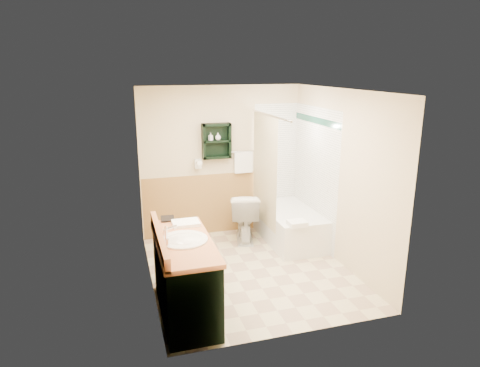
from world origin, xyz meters
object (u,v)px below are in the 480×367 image
toilet (244,216)px  soap_bottle_a (211,139)px  soap_bottle_b (218,137)px  wall_shelf (217,141)px  bathtub (289,224)px  vanity_book (160,212)px  vanity (185,277)px  hair_dryer (198,164)px

toilet → soap_bottle_a: bearing=-23.8°
toilet → soap_bottle_b: 1.31m
soap_bottle_a → wall_shelf: bearing=3.0°
wall_shelf → soap_bottle_b: size_ratio=4.89×
wall_shelf → bathtub: size_ratio=0.37×
toilet → vanity_book: vanity_book is taller
vanity → vanity_book: (-0.17, 0.71, 0.54)m
wall_shelf → soap_bottle_a: (-0.09, -0.01, 0.04)m
bathtub → soap_bottle_b: 1.77m
wall_shelf → soap_bottle_a: 0.10m
hair_dryer → bathtub: bearing=-23.6°
hair_dryer → toilet: hair_dryer is taller
wall_shelf → vanity: 2.61m
hair_dryer → bathtub: 1.73m
vanity → soap_bottle_a: bearing=69.8°
wall_shelf → vanity_book: 1.91m
vanity_book → soap_bottle_a: (0.97, 1.47, 0.61)m
vanity → bathtub: vanity is taller
vanity → wall_shelf: bearing=67.7°
toilet → hair_dryer: bearing=-16.0°
vanity → soap_bottle_a: size_ratio=11.64×
bathtub → toilet: (-0.68, 0.21, 0.13)m
bathtub → soap_bottle_a: bearing=153.9°
vanity → toilet: (1.24, 1.84, -0.05)m
bathtub → soap_bottle_a: (-1.12, 0.55, 1.34)m
wall_shelf → vanity_book: wall_shelf is taller
bathtub → vanity_book: 2.39m
wall_shelf → vanity: size_ratio=0.40×
vanity → soap_bottle_b: bearing=67.2°
bathtub → vanity: bearing=-139.7°
bathtub → soap_bottle_b: soap_bottle_b is taller
wall_shelf → toilet: 1.26m
soap_bottle_a → soap_bottle_b: bearing=0.0°
soap_bottle_b → hair_dryer: bearing=174.7°
toilet → soap_bottle_b: soap_bottle_b is taller
wall_shelf → toilet: bearing=-44.9°
toilet → vanity_book: 1.90m
wall_shelf → bathtub: bearing=-28.4°
bathtub → hair_dryer: bearing=156.4°
bathtub → vanity_book: size_ratio=6.97×
vanity_book → hair_dryer: bearing=68.9°
bathtub → toilet: bearing=163.0°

